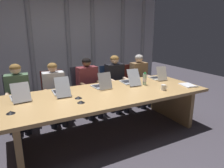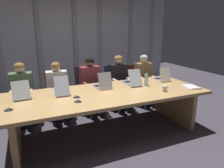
% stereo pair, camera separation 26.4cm
% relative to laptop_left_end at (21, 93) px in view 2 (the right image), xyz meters
% --- Properties ---
extents(ground_plane, '(11.59, 11.59, 0.00)m').
position_rel_laptop_left_end_xyz_m(ground_plane, '(1.30, -0.32, -0.80)').
color(ground_plane, '#47424C').
extents(conference_table, '(3.33, 1.27, 0.75)m').
position_rel_laptop_left_end_xyz_m(conference_table, '(1.30, -0.32, -0.21)').
color(conference_table, tan).
rests_on(conference_table, ground_plane).
extents(curtain_backdrop, '(5.80, 0.17, 3.04)m').
position_rel_laptop_left_end_xyz_m(curtain_backdrop, '(1.30, 2.17, 0.72)').
color(curtain_backdrop, '#B2B2B7').
rests_on(curtain_backdrop, ground_plane).
extents(laptop_left_end, '(0.28, 0.47, 0.28)m').
position_rel_laptop_left_end_xyz_m(laptop_left_end, '(0.00, 0.00, 0.00)').
color(laptop_left_end, '#BCBCC1').
rests_on(laptop_left_end, conference_table).
extents(laptop_left_mid, '(0.24, 0.51, 0.30)m').
position_rel_laptop_left_end_xyz_m(laptop_left_mid, '(0.60, -0.04, 0.00)').
color(laptop_left_mid, '#A8ADB7').
rests_on(laptop_left_mid, conference_table).
extents(laptop_center, '(0.27, 0.41, 0.30)m').
position_rel_laptop_left_end_xyz_m(laptop_center, '(1.32, -0.03, 0.00)').
color(laptop_center, '#A8ADB7').
rests_on(laptop_center, conference_table).
extents(laptop_right_mid, '(0.28, 0.53, 0.30)m').
position_rel_laptop_left_end_xyz_m(laptop_right_mid, '(1.92, -0.02, 0.00)').
color(laptop_right_mid, '#A8ADB7').
rests_on(laptop_right_mid, conference_table).
extents(laptop_right_end, '(0.25, 0.41, 0.29)m').
position_rel_laptop_left_end_xyz_m(laptop_right_end, '(2.62, -0.01, 0.00)').
color(laptop_right_end, beige).
rests_on(laptop_right_end, conference_table).
extents(office_chair_left_end, '(0.60, 0.60, 0.94)m').
position_rel_laptop_left_end_xyz_m(office_chair_left_end, '(-0.01, 0.76, -0.44)').
color(office_chair_left_end, '#2D2D38').
rests_on(office_chair_left_end, ground_plane).
extents(office_chair_left_mid, '(0.60, 0.60, 0.95)m').
position_rel_laptop_left_end_xyz_m(office_chair_left_mid, '(0.66, 0.76, -0.44)').
color(office_chair_left_mid, '#511E19').
rests_on(office_chair_left_mid, ground_plane).
extents(office_chair_center, '(0.60, 0.61, 0.98)m').
position_rel_laptop_left_end_xyz_m(office_chair_center, '(1.30, 0.76, -0.43)').
color(office_chair_center, '#2D2D38').
rests_on(office_chair_center, ground_plane).
extents(office_chair_right_mid, '(0.60, 0.60, 0.94)m').
position_rel_laptop_left_end_xyz_m(office_chair_right_mid, '(1.96, 0.76, -0.44)').
color(office_chair_right_mid, navy).
rests_on(office_chair_right_mid, ground_plane).
extents(office_chair_right_end, '(0.60, 0.60, 0.92)m').
position_rel_laptop_left_end_xyz_m(office_chair_right_end, '(2.58, 0.76, -0.45)').
color(office_chair_right_end, '#511E19').
rests_on(office_chair_right_end, ground_plane).
extents(person_left_end, '(0.44, 0.57, 1.17)m').
position_rel_laptop_left_end_xyz_m(person_left_end, '(-0.00, 0.60, -0.13)').
color(person_left_end, '#4C6B4C').
rests_on(person_left_end, ground_plane).
extents(person_left_mid, '(0.43, 0.56, 1.14)m').
position_rel_laptop_left_end_xyz_m(person_left_mid, '(0.64, 0.60, -0.15)').
color(person_left_mid, silver).
rests_on(person_left_mid, ground_plane).
extents(person_center, '(0.44, 0.56, 1.19)m').
position_rel_laptop_left_end_xyz_m(person_center, '(1.33, 0.60, -0.12)').
color(person_center, brown).
rests_on(person_center, ground_plane).
extents(person_right_mid, '(0.41, 0.55, 1.20)m').
position_rel_laptop_left_end_xyz_m(person_right_mid, '(1.98, 0.60, -0.12)').
color(person_right_mid, black).
rests_on(person_right_mid, ground_plane).
extents(person_right_end, '(0.39, 0.55, 1.18)m').
position_rel_laptop_left_end_xyz_m(person_right_end, '(2.63, 0.60, -0.13)').
color(person_right_end, olive).
rests_on(person_right_end, ground_plane).
extents(water_bottle_primary, '(0.07, 0.07, 0.24)m').
position_rel_laptop_left_end_xyz_m(water_bottle_primary, '(2.11, -0.23, 0.05)').
color(water_bottle_primary, '#ADD1B2').
rests_on(water_bottle_primary, conference_table).
extents(coffee_mug_near, '(0.13, 0.08, 0.10)m').
position_rel_laptop_left_end_xyz_m(coffee_mug_near, '(2.20, -0.65, -0.01)').
color(coffee_mug_near, white).
rests_on(coffee_mug_near, conference_table).
extents(conference_mic_left_side, '(0.11, 0.11, 0.03)m').
position_rel_laptop_left_end_xyz_m(conference_mic_left_side, '(0.78, -0.37, -0.04)').
color(conference_mic_left_side, black).
rests_on(conference_mic_left_side, conference_table).
extents(conference_mic_middle, '(0.11, 0.11, 0.03)m').
position_rel_laptop_left_end_xyz_m(conference_mic_middle, '(0.75, -0.57, -0.04)').
color(conference_mic_middle, black).
rests_on(conference_mic_middle, conference_table).
extents(conference_mic_right_side, '(0.11, 0.11, 0.03)m').
position_rel_laptop_left_end_xyz_m(conference_mic_right_side, '(-0.15, -0.52, -0.04)').
color(conference_mic_right_side, black).
rests_on(conference_mic_right_side, conference_table).
extents(spiral_notepad, '(0.28, 0.35, 0.03)m').
position_rel_laptop_left_end_xyz_m(spiral_notepad, '(2.79, -0.65, -0.05)').
color(spiral_notepad, silver).
rests_on(spiral_notepad, conference_table).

